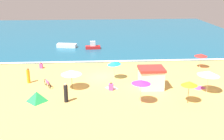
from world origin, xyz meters
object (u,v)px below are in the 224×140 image
beachgoer_0 (28,76)px  beach_umbrella_1 (71,72)px  beach_tent (37,96)px  small_boat_0 (67,46)px  beachgoer_2 (66,93)px  small_boat_1 (93,46)px  beach_umbrella_3 (201,55)px  beach_umbrella_5 (209,73)px  beachgoer_1 (41,66)px  beachgoer_3 (111,87)px  lifeguard_cabana (151,78)px  beach_umbrella_2 (189,83)px  beach_umbrella_4 (141,82)px  beach_umbrella_0 (114,63)px  parked_bicycle (47,83)px

beachgoer_0 → beach_umbrella_1: bearing=-22.7°
beach_tent → small_boat_0: 21.58m
beachgoer_2 → small_boat_1: bearing=83.1°
beach_umbrella_3 → beach_tent: (-19.45, -9.28, -1.22)m
beach_umbrella_5 → beach_tent: (-17.05, -1.10, -1.58)m
beach_umbrella_5 → beachgoer_1: bearing=153.4°
beach_umbrella_5 → beachgoer_3: beach_umbrella_5 is taller
lifeguard_cabana → beach_umbrella_2: bearing=-55.5°
beach_umbrella_1 → beach_umbrella_4: 7.80m
beach_umbrella_4 → beachgoer_3: (-2.56, 3.43, -1.78)m
beach_umbrella_5 → beachgoer_2: bearing=-174.4°
beachgoer_2 → beachgoer_1: bearing=111.9°
beach_umbrella_2 → beach_umbrella_5: beach_umbrella_5 is taller
lifeguard_cabana → beach_umbrella_3: bearing=39.6°
small_boat_1 → beach_umbrella_3: bearing=-37.8°
beach_umbrella_2 → beach_umbrella_5: size_ratio=0.92×
beach_umbrella_4 → beachgoer_3: 4.63m
beach_tent → beachgoer_2: 2.83m
lifeguard_cabana → beach_umbrella_2: size_ratio=1.24×
small_boat_0 → small_boat_1: bearing=-15.8°
beachgoer_1 → small_boat_1: bearing=55.7°
small_boat_1 → beachgoer_2: bearing=-96.9°
lifeguard_cabana → beachgoer_3: bearing=-175.3°
beach_umbrella_0 → beach_umbrella_2: (6.45, -7.05, 0.03)m
beach_umbrella_0 → beach_umbrella_5: size_ratio=0.93×
beach_umbrella_0 → beachgoer_0: size_ratio=1.25×
beach_umbrella_4 → beachgoer_1: beach_umbrella_4 is taller
beach_umbrella_1 → beachgoer_2: bearing=-95.4°
beachgoer_0 → beachgoer_2: beachgoer_2 is taller
beach_umbrella_5 → small_boat_0: bearing=128.5°
beach_umbrella_2 → beach_umbrella_3: size_ratio=0.93×
beach_umbrella_0 → beachgoer_1: 10.50m
beachgoer_3 → small_boat_0: (-6.43, 19.20, 0.06)m
beach_tent → beachgoer_3: size_ratio=1.85×
parked_bicycle → beach_umbrella_3: bearing=16.2°
lifeguard_cabana → beach_umbrella_3: lifeguard_cabana is taller
beach_tent → beachgoer_1: 10.48m
beachgoer_0 → small_boat_1: beachgoer_0 is taller
beach_umbrella_5 → beach_umbrella_2: bearing=-139.8°
beach_umbrella_5 → lifeguard_cabana: bearing=163.7°
beach_umbrella_2 → beach_tent: bearing=174.9°
beach_umbrella_2 → parked_bicycle: bearing=160.2°
lifeguard_cabana → beachgoer_2: lifeguard_cabana is taller
beach_umbrella_2 → parked_bicycle: beach_umbrella_2 is taller
beach_umbrella_2 → beachgoer_0: 17.39m
parked_bicycle → beach_umbrella_5: bearing=-9.0°
beach_umbrella_1 → small_boat_0: beach_umbrella_1 is taller
lifeguard_cabana → beachgoer_0: size_ratio=1.53×
lifeguard_cabana → beach_umbrella_4: (-1.74, -3.78, 0.99)m
beach_tent → parked_bicycle: 3.75m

